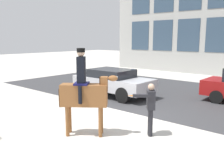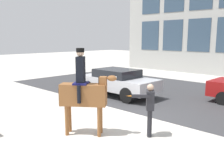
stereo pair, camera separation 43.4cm
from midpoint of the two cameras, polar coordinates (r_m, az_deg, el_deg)
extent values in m
plane|color=beige|center=(9.38, 2.72, -7.66)|extent=(80.00, 80.00, 0.00)
cube|color=#38383A|center=(13.32, 15.45, -2.58)|extent=(21.86, 8.50, 0.01)
cube|color=#33475B|center=(24.25, 5.91, 10.93)|extent=(1.92, 0.02, 2.65)
cube|color=#33475B|center=(22.95, 10.92, 10.83)|extent=(1.92, 0.02, 2.65)
cube|color=#33475B|center=(21.85, 16.48, 10.64)|extent=(1.92, 0.02, 2.65)
cube|color=#33475B|center=(20.96, 22.56, 10.31)|extent=(1.92, 0.02, 2.65)
cube|color=brown|center=(7.50, -8.05, -2.51)|extent=(1.36, 1.18, 0.65)
cylinder|color=brown|center=(7.78, -4.07, -7.96)|extent=(0.11, 0.11, 0.92)
cylinder|color=brown|center=(7.49, -4.38, -8.70)|extent=(0.11, 0.11, 0.92)
cylinder|color=brown|center=(7.97, -11.20, -7.69)|extent=(0.11, 0.11, 0.92)
cylinder|color=brown|center=(7.68, -11.79, -8.39)|extent=(0.11, 0.11, 0.92)
cube|color=brown|center=(7.34, -3.49, -0.11)|extent=(0.31, 0.31, 0.46)
cube|color=#382314|center=(7.35, -4.42, 0.06)|extent=(0.08, 0.09, 0.41)
ellipsoid|color=brown|center=(7.28, -1.50, 1.31)|extent=(0.35, 0.33, 0.17)
cube|color=silver|center=(7.27, -0.83, 1.46)|extent=(0.11, 0.10, 0.07)
cylinder|color=#382314|center=(7.71, -13.34, -3.17)|extent=(0.09, 0.09, 0.55)
cube|color=#14144C|center=(7.45, -8.64, 0.09)|extent=(0.62, 0.63, 0.05)
cube|color=black|center=(7.39, -8.72, 3.24)|extent=(0.37, 0.39, 0.76)
sphere|color=#D1A889|center=(7.34, -8.83, 7.04)|extent=(0.22, 0.22, 0.22)
cylinder|color=black|center=(7.34, -8.84, 7.64)|extent=(0.24, 0.24, 0.12)
cylinder|color=black|center=(7.76, -8.16, -1.59)|extent=(0.11, 0.11, 0.52)
cylinder|color=black|center=(7.25, -9.02, -2.47)|extent=(0.11, 0.11, 0.52)
cylinder|color=#232328|center=(7.59, 7.17, -8.82)|extent=(0.13, 0.13, 0.83)
cylinder|color=#232328|center=(7.74, 7.06, -8.44)|extent=(0.13, 0.13, 0.83)
cube|color=#232328|center=(7.47, 7.23, -3.56)|extent=(0.42, 0.45, 0.56)
sphere|color=#D1A889|center=(7.38, 7.30, -0.68)|extent=(0.20, 0.20, 0.20)
cube|color=#232328|center=(7.23, 5.23, -2.71)|extent=(0.48, 0.42, 0.09)
cone|color=orange|center=(7.22, 2.48, -2.70)|extent=(0.17, 0.15, 0.04)
cube|color=#B7B7BC|center=(12.71, -0.74, 0.23)|extent=(4.16, 1.80, 0.60)
cube|color=black|center=(12.70, -1.10, 2.52)|extent=(2.08, 1.58, 0.40)
cylinder|color=black|center=(11.33, 1.37, -2.58)|extent=(0.73, 0.22, 0.73)
cylinder|color=black|center=(12.63, 6.15, -1.29)|extent=(0.73, 0.22, 0.73)
cylinder|color=black|center=(13.09, -7.39, -0.91)|extent=(0.73, 0.22, 0.73)
cylinder|color=black|center=(14.22, -2.42, 0.07)|extent=(0.73, 0.22, 0.73)
cylinder|color=black|center=(12.14, 21.88, -2.75)|extent=(0.61, 0.21, 0.61)
camera|label=1|loc=(0.22, -91.59, -0.29)|focal=40.00mm
camera|label=2|loc=(0.22, 88.41, 0.29)|focal=40.00mm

